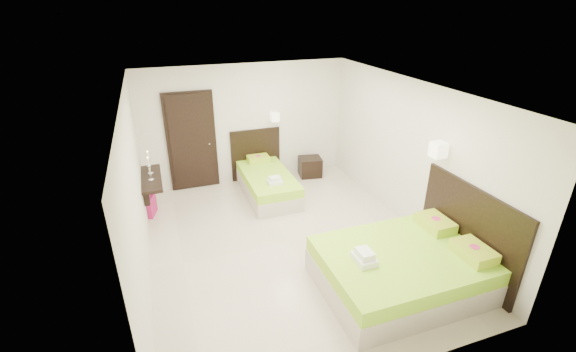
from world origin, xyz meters
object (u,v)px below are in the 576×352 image
object	(u,v)px
bed_single	(267,181)
bed_double	(406,266)
nightstand	(310,167)
ottoman	(144,206)

from	to	relation	value
bed_single	bed_double	world-z (taller)	bed_double
nightstand	ottoman	world-z (taller)	nightstand
bed_single	nightstand	distance (m)	1.33
bed_double	nightstand	distance (m)	4.01
bed_single	nightstand	xyz separation A→B (m)	(1.22, 0.54, -0.06)
ottoman	bed_single	bearing A→B (deg)	2.00
bed_single	ottoman	size ratio (longest dim) A/B	4.81
bed_single	bed_double	xyz separation A→B (m)	(1.03, -3.46, 0.05)
nightstand	ottoman	xyz separation A→B (m)	(-3.70, -0.62, -0.03)
bed_single	ottoman	bearing A→B (deg)	-178.00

